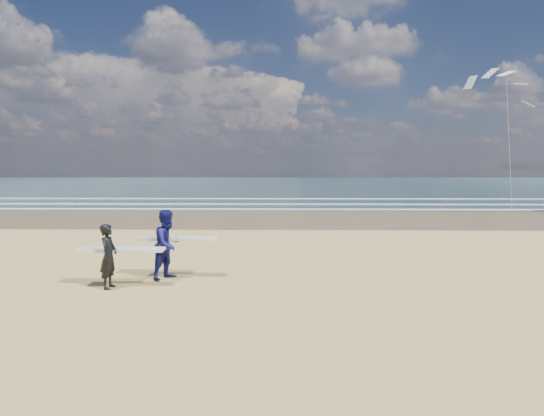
{
  "coord_description": "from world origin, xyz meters",
  "views": [
    {
      "loc": [
        3.39,
        -11.14,
        3.05
      ],
      "look_at": [
        3.04,
        6.0,
        1.58
      ],
      "focal_mm": 32.0,
      "sensor_mm": 36.0,
      "label": 1
    }
  ],
  "objects": [
    {
      "name": "foam_breakers",
      "position": [
        20.0,
        28.1,
        0.05
      ],
      "size": [
        220.0,
        11.7,
        0.05
      ],
      "color": "white",
      "rests_on": "ground"
    },
    {
      "name": "ocean",
      "position": [
        20.0,
        72.0,
        0.01
      ],
      "size": [
        220.0,
        100.0,
        0.02
      ],
      "primitive_type": "cube",
      "color": "#193138",
      "rests_on": "ground"
    },
    {
      "name": "surfer_near",
      "position": [
        -0.91,
        0.78,
        0.83
      ],
      "size": [
        2.22,
        0.95,
        1.62
      ],
      "color": "black",
      "rests_on": "ground"
    },
    {
      "name": "kite_1",
      "position": [
        20.34,
        25.86,
        6.16
      ],
      "size": [
        5.56,
        4.71,
        11.31
      ],
      "color": "slate",
      "rests_on": "ground"
    },
    {
      "name": "surfer_far",
      "position": [
        0.31,
        1.83,
        0.95
      ],
      "size": [
        2.21,
        1.21,
        1.89
      ],
      "color": "#0D0F4D",
      "rests_on": "ground"
    }
  ]
}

